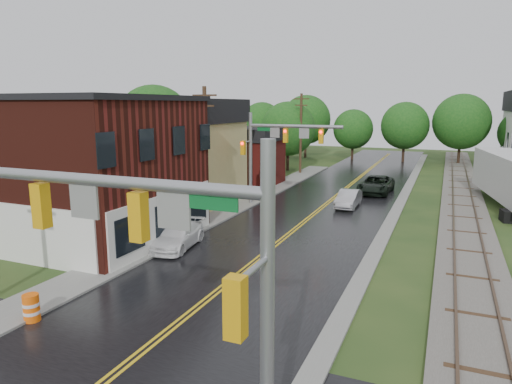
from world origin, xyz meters
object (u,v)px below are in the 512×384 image
Objects in this scene: tree_left_b at (155,126)px; traffic_signal_near at (170,246)px; brick_building at (65,166)px; tree_left_c at (228,135)px; pickup_white at (178,236)px; tree_left_e at (289,130)px; utility_pole_b at (206,150)px; traffic_signal_far at (276,142)px; suv_dark at (376,185)px; construction_barrel at (31,308)px; tree_left_a at (60,139)px; sedan_silver at (348,199)px; utility_pole_c at (301,132)px.

traffic_signal_near is at bearing -54.51° from tree_left_b.
brick_building reaches higher than tree_left_c.
tree_left_b is at bearing 119.93° from pickup_white.
traffic_signal_near is 0.90× the size of tree_left_e.
tree_left_b is (-11.05, 9.90, 1.00)m from utility_pole_b.
traffic_signal_far is at bearing 105.52° from traffic_signal_near.
suv_dark is at bearing 9.28° from tree_left_b.
tree_left_b is 29.76m from construction_barrel.
traffic_signal_near is 41.67m from tree_left_c.
tree_left_b is (-5.36, 16.90, 1.57)m from brick_building.
pickup_white is (15.05, -6.80, -4.47)m from tree_left_a.
utility_pole_b is 8.72× the size of construction_barrel.
traffic_signal_near is at bearing -86.42° from sedan_silver.
brick_building is 3.21× the size of pickup_white.
tree_left_e reaches higher than construction_barrel.
utility_pole_c reaches higher than tree_left_c.
tree_left_e is at bearing 121.98° from sedan_silver.
brick_building reaches higher than traffic_signal_far.
utility_pole_b is 8.26m from pickup_white.
pickup_white is 4.32× the size of construction_barrel.
traffic_signal_far is (-6.94, 25.00, 0.01)m from traffic_signal_near.
utility_pole_b is 1.00× the size of utility_pole_c.
brick_building is 1.95× the size of traffic_signal_near.
suv_dark is at bearing 61.13° from pickup_white.
utility_pole_c is 8.72× the size of construction_barrel.
utility_pole_c is 1.10× the size of tree_left_e.
tree_left_e is 40.75m from construction_barrel.
utility_pole_c is at bearing 59.45° from tree_left_a.
tree_left_c reaches higher than construction_barrel.
traffic_signal_far is at bearing 56.32° from utility_pole_b.
brick_building is 1.75× the size of tree_left_e.
tree_left_e is (-2.05, 1.90, 0.09)m from utility_pole_c.
construction_barrel is (-8.47, 3.56, -4.45)m from traffic_signal_near.
brick_building is 25.71m from suv_dark.
tree_left_a is at bearing -114.62° from tree_left_e.
tree_left_c is (-7.05, 17.90, -0.21)m from utility_pole_b.
traffic_signal_near is at bearing -22.78° from construction_barrel.
traffic_signal_far is at bearing -78.91° from utility_pole_c.
tree_left_c is at bearing 63.44° from tree_left_b.
tree_left_c is at bearing 166.91° from suv_dark.
traffic_signal_near is 10.21m from construction_barrel.
utility_pole_c reaches higher than tree_left_e.
tree_left_e is 7.91× the size of construction_barrel.
tree_left_e is (9.00, 14.00, -0.90)m from tree_left_b.
pickup_white is (7.68, 0.10, -3.50)m from brick_building.
traffic_signal_near is 7.11× the size of construction_barrel.
pickup_white is at bearing 0.74° from brick_building.
brick_building is 15.03m from traffic_signal_far.
tree_left_a is 22.55m from construction_barrel.
utility_pole_b is 1.04× the size of tree_left_a.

